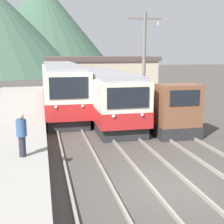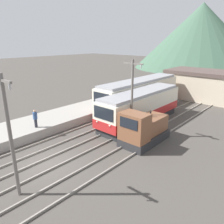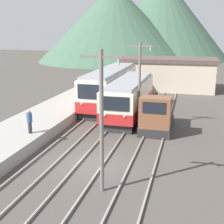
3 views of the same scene
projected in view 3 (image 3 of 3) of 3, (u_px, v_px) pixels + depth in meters
name	position (u px, v px, depth m)	size (l,w,h in m)	color
ground_plane	(89.00, 164.00, 18.66)	(200.00, 200.00, 0.00)	#47423D
track_left	(49.00, 158.00, 19.27)	(1.54, 60.00, 0.14)	gray
track_center	(92.00, 163.00, 18.60)	(1.54, 60.00, 0.14)	gray
track_right	(141.00, 168.00, 17.87)	(1.54, 60.00, 0.14)	gray
commuter_train_left	(111.00, 88.00, 33.11)	(2.84, 14.01, 3.83)	#28282B
commuter_train_center	(129.00, 99.00, 28.83)	(2.84, 11.52, 3.43)	#28282B
shunting_locomotive	(157.00, 116.00, 24.51)	(2.40, 4.73, 3.00)	#28282B
catenary_mast_near	(102.00, 117.00, 14.55)	(2.00, 0.20, 6.94)	slate
catenary_mast_mid	(139.00, 82.00, 24.49)	(2.00, 0.20, 6.94)	slate
person_on_platform	(30.00, 121.00, 21.36)	(0.38, 0.38, 1.66)	#282833
station_building	(168.00, 73.00, 41.87)	(12.60, 6.30, 4.22)	beige
mountain_backdrop	(139.00, 20.00, 82.71)	(49.10, 47.36, 22.35)	#3D5B47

